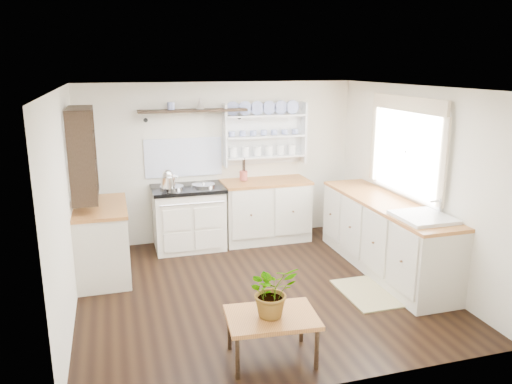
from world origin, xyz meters
The scene contains 19 objects.
floor centered at (0.00, 0.00, 0.00)m, with size 4.00×3.80×0.01m, color black.
wall_back centered at (0.00, 1.90, 1.15)m, with size 4.00×0.02×2.30m, color silver.
wall_right centered at (2.00, 0.00, 1.15)m, with size 0.02×3.80×2.30m, color silver.
wall_left centered at (-2.00, 0.00, 1.15)m, with size 0.02×3.80×2.30m, color silver.
ceiling centered at (0.00, 0.00, 2.30)m, with size 4.00×3.80×0.01m, color white.
window centered at (1.95, 0.15, 1.56)m, with size 0.08×1.55×1.22m.
aga_cooker centered at (-0.54, 1.57, 0.45)m, with size 0.99×0.69×0.92m.
back_cabinets centered at (0.60, 1.60, 0.46)m, with size 1.27×0.63×0.90m.
right_cabinets centered at (1.70, 0.10, 0.46)m, with size 0.62×2.43×0.90m.
belfast_sink centered at (1.70, -0.65, 0.80)m, with size 0.55×0.60×0.45m.
left_cabinets centered at (-1.70, 0.90, 0.46)m, with size 0.62×1.13×0.90m.
plate_rack centered at (0.65, 1.86, 1.56)m, with size 1.20×0.22×0.90m.
high_shelf centered at (-0.40, 1.78, 1.91)m, with size 1.50×0.29×0.16m.
left_shelving centered at (-1.84, 0.90, 1.55)m, with size 0.28×0.80×1.05m, color black.
kettle centered at (-0.82, 1.45, 1.05)m, with size 0.19×0.19×0.24m, color silver, non-canonical shape.
utensil_crock centered at (0.29, 1.68, 0.98)m, with size 0.11×0.11×0.13m, color #A94B3E.
center_table centered at (-0.28, -1.40, 0.38)m, with size 0.83×0.63×0.42m.
potted_plant centered at (-0.28, -1.40, 0.66)m, with size 0.42×0.37×0.47m, color #3F7233.
floor_rug centered at (1.17, -0.48, 0.01)m, with size 0.55×0.85×0.02m, color olive.
Camera 1 is at (-1.51, -5.13, 2.54)m, focal length 35.00 mm.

